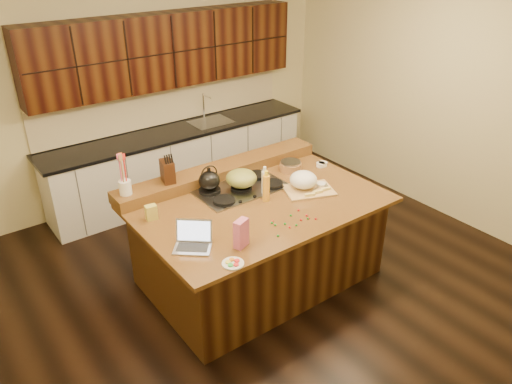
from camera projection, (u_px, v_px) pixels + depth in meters
room at (259, 161)px, 4.70m from camera, size 5.52×5.02×2.72m
island at (259, 240)px, 5.12m from camera, size 2.40×1.60×0.92m
back_ledge at (220, 171)px, 5.37m from camera, size 2.40×0.30×0.12m
cooktop at (241, 188)px, 5.11m from camera, size 0.92×0.52×0.05m
back_counter at (177, 125)px, 6.61m from camera, size 3.70×0.66×2.40m
kettle at (209, 181)px, 4.98m from camera, size 0.24×0.24×0.20m
green_bowl at (241, 178)px, 5.05m from camera, size 0.34×0.34×0.17m
laptop at (193, 240)px, 4.19m from camera, size 0.39×0.38×0.21m
oil_bottle at (266, 188)px, 4.85m from camera, size 0.08×0.08×0.27m
vinegar_bottle at (265, 183)px, 4.98m from camera, size 0.07×0.07×0.25m
wooden_tray at (305, 182)px, 5.08m from camera, size 0.58×0.50×0.20m
ramekin_a at (321, 185)px, 5.16m from camera, size 0.13×0.13×0.04m
ramekin_b at (323, 164)px, 5.62m from camera, size 0.12×0.12×0.04m
ramekin_c at (321, 165)px, 5.60m from camera, size 0.12×0.12×0.04m
strainer_bowl at (290, 167)px, 5.51m from camera, size 0.26×0.26×0.09m
kitchen_timer at (326, 186)px, 5.12m from camera, size 0.09×0.09×0.07m
pink_bag at (241, 233)px, 4.15m from camera, size 0.15×0.12×0.25m
candy_plate at (233, 263)px, 3.98m from camera, size 0.23×0.23×0.01m
package_box at (151, 212)px, 4.57m from camera, size 0.11×0.08×0.14m
utensil_crock at (125, 187)px, 4.75m from camera, size 0.15×0.15×0.14m
knife_block at (167, 171)px, 4.97m from camera, size 0.15×0.20×0.22m
gumdrop_0 at (299, 210)px, 4.73m from camera, size 0.02×0.02×0.02m
gumdrop_1 at (291, 215)px, 4.64m from camera, size 0.02×0.02×0.02m
gumdrop_2 at (301, 220)px, 4.57m from camera, size 0.02×0.02×0.02m
gumdrop_3 at (272, 223)px, 4.52m from camera, size 0.02×0.02×0.02m
gumdrop_4 at (290, 227)px, 4.46m from camera, size 0.02×0.02×0.02m
gumdrop_5 at (308, 218)px, 4.59m from camera, size 0.02×0.02×0.02m
gumdrop_6 at (309, 218)px, 4.60m from camera, size 0.02×0.02×0.02m
gumdrop_7 at (296, 225)px, 4.49m from camera, size 0.02×0.02×0.02m
gumdrop_8 at (272, 221)px, 4.55m from camera, size 0.02×0.02×0.02m
gumdrop_9 at (285, 224)px, 4.51m from camera, size 0.02×0.02×0.02m
gumdrop_10 at (316, 219)px, 4.58m from camera, size 0.02×0.02×0.02m
gumdrop_11 at (275, 225)px, 4.49m from camera, size 0.02×0.02×0.02m
gumdrop_12 at (307, 215)px, 4.64m from camera, size 0.02×0.02×0.02m
gumdrop_13 at (278, 236)px, 4.33m from camera, size 0.02×0.02×0.02m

